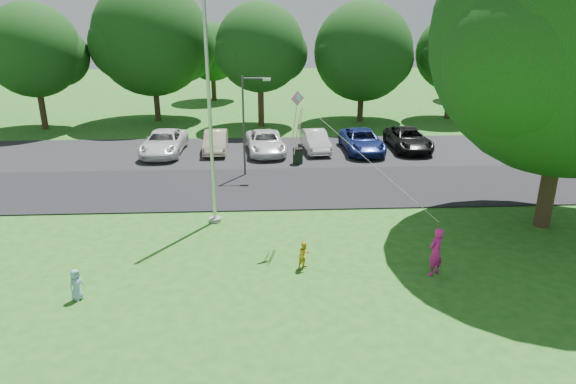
{
  "coord_description": "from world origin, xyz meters",
  "views": [
    {
      "loc": [
        -1.47,
        -14.64,
        8.39
      ],
      "look_at": [
        -0.54,
        4.0,
        1.6
      ],
      "focal_mm": 32.0,
      "sensor_mm": 36.0,
      "label": 1
    }
  ],
  "objects_px": {
    "big_tree": "(573,44)",
    "kite": "(301,114)",
    "flagpole": "(210,122)",
    "trash_can": "(298,156)",
    "woman": "(436,252)",
    "street_lamp": "(247,117)",
    "child_yellow": "(304,255)",
    "child_blue": "(76,285)"
  },
  "relations": [
    {
      "from": "child_blue",
      "to": "flagpole",
      "type": "bearing_deg",
      "value": -0.36
    },
    {
      "from": "street_lamp",
      "to": "trash_can",
      "type": "distance_m",
      "value": 4.19
    },
    {
      "from": "trash_can",
      "to": "big_tree",
      "type": "relative_size",
      "value": 0.08
    },
    {
      "from": "child_yellow",
      "to": "child_blue",
      "type": "distance_m",
      "value": 7.2
    },
    {
      "from": "street_lamp",
      "to": "flagpole",
      "type": "bearing_deg",
      "value": -100.44
    },
    {
      "from": "woman",
      "to": "child_yellow",
      "type": "relative_size",
      "value": 1.69
    },
    {
      "from": "street_lamp",
      "to": "big_tree",
      "type": "height_order",
      "value": "big_tree"
    },
    {
      "from": "flagpole",
      "to": "trash_can",
      "type": "bearing_deg",
      "value": 63.38
    },
    {
      "from": "child_yellow",
      "to": "kite",
      "type": "xyz_separation_m",
      "value": [
        0.02,
        2.3,
        4.33
      ]
    },
    {
      "from": "big_tree",
      "to": "woman",
      "type": "distance_m",
      "value": 9.14
    },
    {
      "from": "trash_can",
      "to": "woman",
      "type": "bearing_deg",
      "value": -74.0
    },
    {
      "from": "street_lamp",
      "to": "child_blue",
      "type": "relative_size",
      "value": 5.18
    },
    {
      "from": "flagpole",
      "to": "woman",
      "type": "relative_size",
      "value": 6.03
    },
    {
      "from": "flagpole",
      "to": "child_blue",
      "type": "xyz_separation_m",
      "value": [
        -3.66,
        -5.8,
        -3.67
      ]
    },
    {
      "from": "big_tree",
      "to": "child_yellow",
      "type": "xyz_separation_m",
      "value": [
        -9.81,
        -3.03,
        -6.6
      ]
    },
    {
      "from": "street_lamp",
      "to": "big_tree",
      "type": "xyz_separation_m",
      "value": [
        11.91,
        -7.22,
        3.99
      ]
    },
    {
      "from": "flagpole",
      "to": "child_blue",
      "type": "distance_m",
      "value": 7.78
    },
    {
      "from": "woman",
      "to": "street_lamp",
      "type": "bearing_deg",
      "value": -94.68
    },
    {
      "from": "flagpole",
      "to": "trash_can",
      "type": "height_order",
      "value": "flagpole"
    },
    {
      "from": "child_yellow",
      "to": "flagpole",
      "type": "bearing_deg",
      "value": 89.61
    },
    {
      "from": "street_lamp",
      "to": "trash_can",
      "type": "relative_size",
      "value": 5.49
    },
    {
      "from": "woman",
      "to": "child_blue",
      "type": "height_order",
      "value": "woman"
    },
    {
      "from": "big_tree",
      "to": "child_blue",
      "type": "bearing_deg",
      "value": -164.6
    },
    {
      "from": "big_tree",
      "to": "child_yellow",
      "type": "distance_m",
      "value": 12.21
    },
    {
      "from": "child_blue",
      "to": "street_lamp",
      "type": "bearing_deg",
      "value": 9.35
    },
    {
      "from": "trash_can",
      "to": "child_yellow",
      "type": "height_order",
      "value": "child_yellow"
    },
    {
      "from": "child_yellow",
      "to": "woman",
      "type": "bearing_deg",
      "value": -47.72
    },
    {
      "from": "big_tree",
      "to": "woman",
      "type": "bearing_deg",
      "value": -146.62
    },
    {
      "from": "child_yellow",
      "to": "child_blue",
      "type": "relative_size",
      "value": 0.98
    },
    {
      "from": "woman",
      "to": "child_blue",
      "type": "xyz_separation_m",
      "value": [
        -11.27,
        -0.97,
        -0.33
      ]
    },
    {
      "from": "kite",
      "to": "flagpole",
      "type": "bearing_deg",
      "value": 123.79
    },
    {
      "from": "flagpole",
      "to": "woman",
      "type": "xyz_separation_m",
      "value": [
        7.61,
        -4.83,
        -3.34
      ]
    },
    {
      "from": "trash_can",
      "to": "kite",
      "type": "relative_size",
      "value": 0.2
    },
    {
      "from": "big_tree",
      "to": "child_blue",
      "type": "height_order",
      "value": "big_tree"
    },
    {
      "from": "child_yellow",
      "to": "kite",
      "type": "relative_size",
      "value": 0.21
    },
    {
      "from": "flagpole",
      "to": "trash_can",
      "type": "relative_size",
      "value": 10.65
    },
    {
      "from": "street_lamp",
      "to": "child_yellow",
      "type": "height_order",
      "value": "street_lamp"
    },
    {
      "from": "trash_can",
      "to": "child_blue",
      "type": "bearing_deg",
      "value": -119.09
    },
    {
      "from": "child_blue",
      "to": "kite",
      "type": "distance_m",
      "value": 9.14
    },
    {
      "from": "flagpole",
      "to": "child_blue",
      "type": "bearing_deg",
      "value": -122.27
    },
    {
      "from": "big_tree",
      "to": "kite",
      "type": "xyz_separation_m",
      "value": [
        -9.79,
        -0.73,
        -2.27
      ]
    },
    {
      "from": "street_lamp",
      "to": "child_yellow",
      "type": "relative_size",
      "value": 5.27
    }
  ]
}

